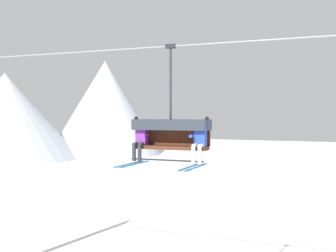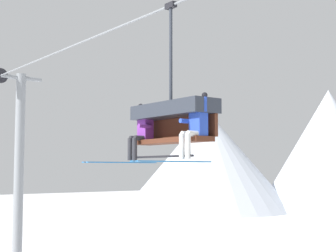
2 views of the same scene
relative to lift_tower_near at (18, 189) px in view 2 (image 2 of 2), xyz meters
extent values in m
cone|color=silver|center=(-33.56, 39.56, 1.92)|extent=(22.85, 22.85, 13.43)
cone|color=silver|center=(-23.23, 52.56, 3.36)|extent=(19.58, 19.58, 16.31)
cylinder|color=gray|center=(0.00, 0.02, -0.23)|extent=(0.36, 0.36, 9.13)
cylinder|color=gray|center=(0.00, 0.02, 4.18)|extent=(0.16, 1.60, 0.16)
cylinder|color=black|center=(0.00, -0.78, 4.18)|extent=(0.08, 0.56, 0.56)
cylinder|color=gray|center=(9.66, -0.78, 4.18)|extent=(21.32, 0.05, 0.05)
cube|color=#512819|center=(10.31, -0.78, 1.31)|extent=(2.17, 0.48, 0.10)
cube|color=#512819|center=(10.31, -0.50, 1.59)|extent=(2.17, 0.08, 0.45)
cube|color=#2D333D|center=(10.31, -0.72, 1.96)|extent=(2.21, 0.68, 0.30)
cylinder|color=black|center=(10.31, -1.10, 0.98)|extent=(2.17, 0.04, 0.04)
cylinder|color=#2D333D|center=(10.31, -0.78, 3.12)|extent=(0.07, 0.07, 2.02)
cube|color=black|center=(10.31, -0.78, 4.18)|extent=(0.28, 0.12, 0.12)
cube|color=purple|center=(9.42, -0.80, 1.62)|extent=(0.32, 0.22, 0.52)
sphere|color=black|center=(9.42, -0.80, 1.98)|extent=(0.22, 0.22, 0.22)
ellipsoid|color=black|center=(9.42, -0.91, 1.98)|extent=(0.17, 0.04, 0.08)
cylinder|color=#2D2D33|center=(9.33, -0.97, 1.40)|extent=(0.11, 0.34, 0.11)
cylinder|color=#2D2D33|center=(9.50, -0.97, 1.40)|extent=(0.11, 0.34, 0.11)
cylinder|color=#2D2D33|center=(9.33, -1.14, 1.16)|extent=(0.11, 0.11, 0.48)
cylinder|color=#2D2D33|center=(9.50, -1.14, 1.16)|extent=(0.11, 0.11, 0.48)
cube|color=#1E6BB2|center=(9.33, -1.44, 0.87)|extent=(0.09, 1.70, 0.02)
cube|color=#1E6BB2|center=(9.50, -1.44, 0.87)|extent=(0.09, 1.70, 0.02)
cylinder|color=purple|center=(9.23, -0.80, 1.97)|extent=(0.09, 0.09, 0.30)
sphere|color=black|center=(9.23, -0.80, 2.14)|extent=(0.11, 0.11, 0.11)
cylinder|color=purple|center=(9.60, -0.95, 1.66)|extent=(0.09, 0.30, 0.09)
cube|color=#2847B7|center=(11.21, -0.80, 1.62)|extent=(0.32, 0.22, 0.52)
sphere|color=silver|center=(11.21, -0.80, 1.98)|extent=(0.22, 0.22, 0.22)
ellipsoid|color=black|center=(11.21, -0.91, 1.98)|extent=(0.17, 0.04, 0.08)
cylinder|color=silver|center=(11.12, -0.97, 1.40)|extent=(0.11, 0.34, 0.11)
cylinder|color=silver|center=(11.29, -0.97, 1.40)|extent=(0.11, 0.34, 0.11)
cylinder|color=silver|center=(11.12, -1.14, 1.16)|extent=(0.11, 0.11, 0.48)
cylinder|color=silver|center=(11.29, -1.14, 1.16)|extent=(0.11, 0.11, 0.48)
cube|color=#1E6BB2|center=(11.12, -1.44, 0.87)|extent=(0.09, 1.70, 0.02)
cube|color=#1E6BB2|center=(11.29, -1.44, 0.87)|extent=(0.09, 1.70, 0.02)
cylinder|color=#2847B7|center=(11.02, -0.95, 1.66)|extent=(0.09, 0.30, 0.09)
cylinder|color=#2847B7|center=(11.39, -0.80, 1.97)|extent=(0.09, 0.09, 0.30)
sphere|color=black|center=(11.39, -0.80, 2.14)|extent=(0.11, 0.11, 0.11)
camera|label=1|loc=(14.72, -11.90, 2.28)|focal=45.00mm
camera|label=2|loc=(18.70, -7.30, 0.73)|focal=55.00mm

